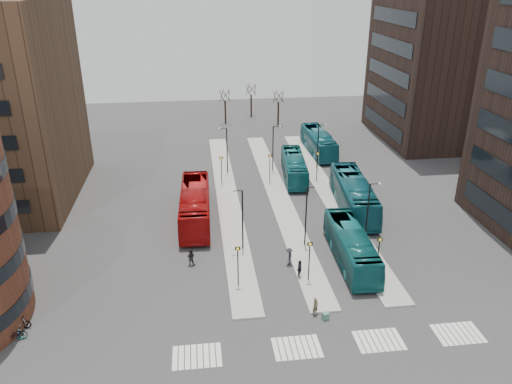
{
  "coord_description": "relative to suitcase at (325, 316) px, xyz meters",
  "views": [
    {
      "loc": [
        -7.32,
        -23.15,
        24.12
      ],
      "look_at": [
        -1.88,
        20.11,
        5.0
      ],
      "focal_mm": 35.0,
      "sensor_mm": 36.0,
      "label": 1
    }
  ],
  "objects": [
    {
      "name": "island_left",
      "position": [
        -5.77,
        23.19,
        -0.21
      ],
      "size": [
        2.5,
        45.0,
        0.15
      ],
      "primitive_type": "cube",
      "color": "#969691",
      "rests_on": "ground"
    },
    {
      "name": "island_mid",
      "position": [
        0.23,
        23.19,
        -0.21
      ],
      "size": [
        2.5,
        45.0,
        0.15
      ],
      "primitive_type": "cube",
      "color": "#969691",
      "rests_on": "ground"
    },
    {
      "name": "island_right",
      "position": [
        6.23,
        23.19,
        -0.21
      ],
      "size": [
        2.5,
        45.0,
        0.15
      ],
      "primitive_type": "cube",
      "color": "#969691",
      "rests_on": "ground"
    },
    {
      "name": "suitcase",
      "position": [
        0.0,
        0.0,
        0.0
      ],
      "size": [
        0.54,
        0.47,
        0.57
      ],
      "primitive_type": "cube",
      "rotation": [
        0.0,
        0.0,
        0.26
      ],
      "color": "navy",
      "rests_on": "ground"
    },
    {
      "name": "red_bus",
      "position": [
        -9.53,
        18.03,
        1.5
      ],
      "size": [
        3.37,
        12.89,
        3.57
      ],
      "primitive_type": "imported",
      "rotation": [
        0.0,
        0.0,
        -0.03
      ],
      "color": "#A10C0D",
      "rests_on": "ground"
    },
    {
      "name": "teal_bus_a",
      "position": [
        4.36,
        7.96,
        1.27
      ],
      "size": [
        2.99,
        11.28,
        3.12
      ],
      "primitive_type": "imported",
      "rotation": [
        0.0,
        0.0,
        -0.03
      ],
      "color": "#12595D",
      "rests_on": "ground"
    },
    {
      "name": "teal_bus_b",
      "position": [
        3.17,
        28.5,
        1.22
      ],
      "size": [
        3.55,
        11.01,
        3.01
      ],
      "primitive_type": "imported",
      "rotation": [
        0.0,
        0.0,
        -0.1
      ],
      "color": "#146066",
      "rests_on": "ground"
    },
    {
      "name": "teal_bus_c",
      "position": [
        7.85,
        18.53,
        1.53
      ],
      "size": [
        4.21,
        13.27,
        3.64
      ],
      "primitive_type": "imported",
      "rotation": [
        0.0,
        0.0,
        -0.09
      ],
      "color": "#135563",
      "rests_on": "ground"
    },
    {
      "name": "teal_bus_d",
      "position": [
        8.6,
        37.74,
        1.35
      ],
      "size": [
        2.98,
        11.79,
        3.27
      ],
      "primitive_type": "imported",
      "rotation": [
        0.0,
        0.0,
        0.02
      ],
      "color": "#165F6E",
      "rests_on": "ground"
    },
    {
      "name": "traveller",
      "position": [
        -0.64,
        0.66,
        0.46
      ],
      "size": [
        0.65,
        0.61,
        1.5
      ],
      "primitive_type": "imported",
      "rotation": [
        0.0,
        0.0,
        0.64
      ],
      "color": "brown",
      "rests_on": "ground"
    },
    {
      "name": "commuter_a",
      "position": [
        -10.07,
        9.08,
        0.53
      ],
      "size": [
        0.94,
        0.83,
        1.62
      ],
      "primitive_type": "imported",
      "rotation": [
        0.0,
        0.0,
        2.83
      ],
      "color": "black",
      "rests_on": "ground"
    },
    {
      "name": "commuter_b",
      "position": [
        -0.81,
        5.81,
        0.57
      ],
      "size": [
        0.51,
        1.04,
        1.71
      ],
      "primitive_type": "imported",
      "rotation": [
        0.0,
        0.0,
        1.48
      ],
      "color": "black",
      "rests_on": "ground"
    },
    {
      "name": "commuter_c",
      "position": [
        -1.29,
        8.1,
        0.52
      ],
      "size": [
        0.89,
        1.18,
        1.62
      ],
      "primitive_type": "imported",
      "rotation": [
        0.0,
        0.0,
        4.4
      ],
      "color": "black",
      "rests_on": "ground"
    },
    {
      "name": "bicycle_near",
      "position": [
        -22.77,
        0.51,
        0.2
      ],
      "size": [
        1.94,
        0.93,
        0.98
      ],
      "primitive_type": "imported",
      "rotation": [
        0.0,
        0.0,
        1.73
      ],
      "color": "gray",
      "rests_on": "ground"
    },
    {
      "name": "bicycle_mid",
      "position": [
        -22.77,
        1.73,
        0.26
      ],
      "size": [
        1.81,
        0.52,
        1.09
      ],
      "primitive_type": "imported",
      "rotation": [
        0.0,
        0.0,
        1.57
      ],
      "color": "gray",
      "rests_on": "ground"
    },
    {
      "name": "bicycle_far",
      "position": [
        -22.77,
        0.33,
        0.11
      ],
      "size": [
        1.61,
        1.08,
        0.8
      ],
      "primitive_type": "imported",
      "rotation": [
        0.0,
        0.0,
        1.97
      ],
      "color": "gray",
      "rests_on": "ground"
    },
    {
      "name": "crosswalk_stripes",
      "position": [
        -0.02,
        -2.81,
        -0.28
      ],
      "size": [
        22.35,
        2.4,
        0.01
      ],
      "color": "silver",
      "rests_on": "ground"
    },
    {
      "name": "tower_far",
      "position": [
        30.21,
        43.19,
        14.71
      ],
      "size": [
        20.12,
        20.0,
        30.0
      ],
      "color": "black",
      "rests_on": "ground"
    },
    {
      "name": "sign_poles",
      "position": [
        -0.17,
        16.19,
        2.12
      ],
      "size": [
        12.45,
        22.12,
        3.65
      ],
      "color": "black",
      "rests_on": "ground"
    },
    {
      "name": "lamp_posts",
      "position": [
        0.87,
        21.19,
        3.29
      ],
      "size": [
        14.04,
        20.24,
        6.12
      ],
      "color": "black",
      "rests_on": "ground"
    },
    {
      "name": "bare_trees",
      "position": [
        0.9,
        55.85,
        2.44
      ],
      "size": [
        10.97,
        8.14,
        5.9
      ],
      "color": "black",
      "rests_on": "ground"
    }
  ]
}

